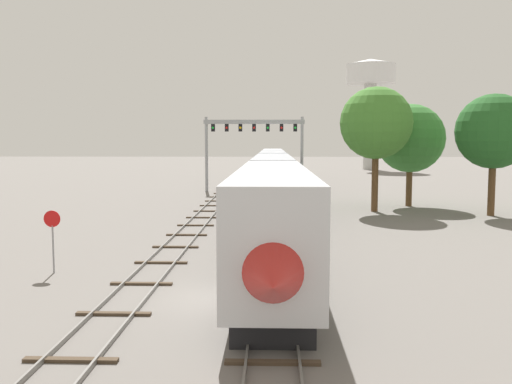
{
  "coord_description": "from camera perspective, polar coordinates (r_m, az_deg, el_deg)",
  "views": [
    {
      "loc": [
        1.98,
        -20.14,
        5.97
      ],
      "look_at": [
        1.0,
        12.0,
        3.0
      ],
      "focal_mm": 38.13,
      "sensor_mm": 36.0,
      "label": 1
    }
  ],
  "objects": [
    {
      "name": "passenger_train",
      "position": [
        55.64,
        1.77,
        1.8
      ],
      "size": [
        3.04,
        83.64,
        4.8
      ],
      "color": "silver",
      "rests_on": "ground"
    },
    {
      "name": "ground_plane",
      "position": [
        21.09,
        -3.79,
        -11.17
      ],
      "size": [
        400.0,
        400.0,
        0.0
      ],
      "primitive_type": "plane",
      "color": "slate"
    },
    {
      "name": "track_main",
      "position": [
        80.35,
        1.76,
        1.06
      ],
      "size": [
        2.6,
        200.0,
        0.16
      ],
      "color": "slate",
      "rests_on": "ground"
    },
    {
      "name": "trackside_tree_left",
      "position": [
        47.77,
        23.69,
        5.82
      ],
      "size": [
        6.01,
        6.01,
        9.83
      ],
      "color": "brown",
      "rests_on": "ground"
    },
    {
      "name": "water_tower",
      "position": [
        121.29,
        11.92,
        11.29
      ],
      "size": [
        10.6,
        10.6,
        23.64
      ],
      "color": "beige",
      "rests_on": "ground"
    },
    {
      "name": "stop_sign",
      "position": [
        26.37,
        -20.57,
        -4.0
      ],
      "size": [
        0.76,
        0.08,
        2.88
      ],
      "color": "gray",
      "rests_on": "ground"
    },
    {
      "name": "track_near",
      "position": [
        60.67,
        -3.44,
        -0.32
      ],
      "size": [
        2.6,
        160.0,
        0.16
      ],
      "color": "slate",
      "rests_on": "ground"
    },
    {
      "name": "signal_gantry",
      "position": [
        65.43,
        -0.21,
        5.83
      ],
      "size": [
        12.1,
        0.49,
        8.97
      ],
      "color": "#999BA0",
      "rests_on": "ground"
    },
    {
      "name": "trackside_tree_right",
      "position": [
        47.56,
        12.48,
        7.04
      ],
      "size": [
        6.15,
        6.15,
        10.65
      ],
      "color": "brown",
      "rests_on": "ground"
    },
    {
      "name": "trackside_tree_mid",
      "position": [
        52.33,
        15.88,
        5.42
      ],
      "size": [
        6.31,
        6.31,
        9.46
      ],
      "color": "brown",
      "rests_on": "ground"
    }
  ]
}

